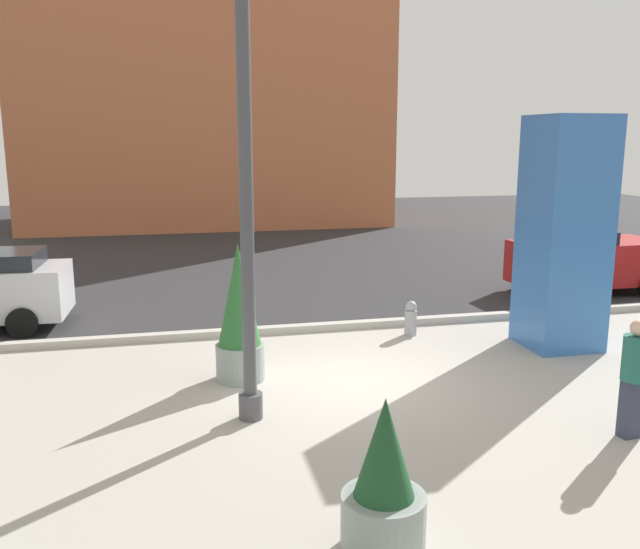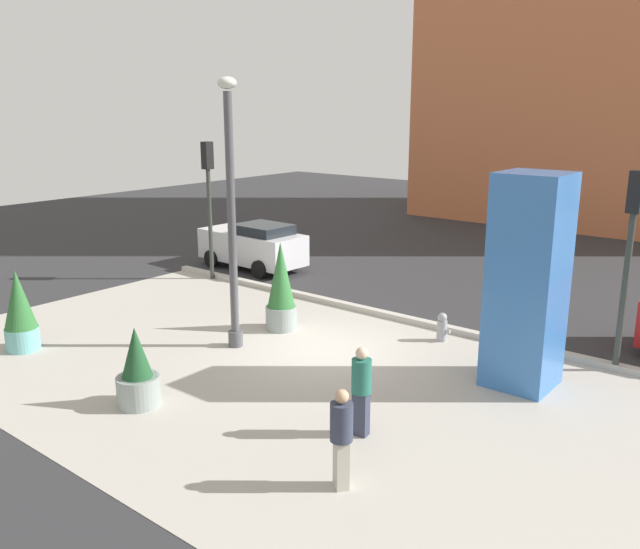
% 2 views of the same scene
% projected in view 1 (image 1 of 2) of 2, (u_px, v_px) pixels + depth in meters
% --- Properties ---
extents(ground_plane, '(60.00, 60.00, 0.00)m').
position_uv_depth(ground_plane, '(305.00, 321.00, 15.41)').
color(ground_plane, '#2D2D30').
extents(plaza_pavement, '(18.00, 10.00, 0.02)m').
position_uv_depth(plaza_pavement, '(387.00, 429.00, 9.67)').
color(plaza_pavement, '#ADA89E').
rests_on(plaza_pavement, ground_plane).
extents(curb_strip, '(18.00, 0.24, 0.16)m').
position_uv_depth(curb_strip, '(313.00, 328.00, 14.55)').
color(curb_strip, '#B7B2A8').
rests_on(curb_strip, ground_plane).
extents(lamp_post, '(0.44, 0.44, 6.48)m').
position_uv_depth(lamp_post, '(246.00, 208.00, 9.41)').
color(lamp_post, '#4C4C51').
rests_on(lamp_post, ground_plane).
extents(art_pillar_blue, '(1.37, 1.37, 4.55)m').
position_uv_depth(art_pillar_blue, '(564.00, 234.00, 13.10)').
color(art_pillar_blue, '#3870BC').
rests_on(art_pillar_blue, ground_plane).
extents(potted_plant_by_pillar, '(0.86, 0.86, 1.65)m').
position_uv_depth(potted_plant_by_pillar, '(384.00, 489.00, 6.69)').
color(potted_plant_by_pillar, gray).
rests_on(potted_plant_by_pillar, ground_plane).
extents(potted_plant_near_right, '(0.84, 0.84, 2.40)m').
position_uv_depth(potted_plant_near_right, '(239.00, 317.00, 11.43)').
color(potted_plant_near_right, gray).
rests_on(potted_plant_near_right, ground_plane).
extents(fire_hydrant, '(0.36, 0.26, 0.75)m').
position_uv_depth(fire_hydrant, '(411.00, 318.00, 14.19)').
color(fire_hydrant, '#99999E').
rests_on(fire_hydrant, ground_plane).
extents(traffic_light_corner, '(0.28, 0.42, 4.52)m').
position_uv_depth(traffic_light_corner, '(570.00, 186.00, 15.23)').
color(traffic_light_corner, '#333833').
rests_on(traffic_light_corner, ground_plane).
extents(car_passing_lane, '(4.10, 2.19, 1.73)m').
position_uv_depth(car_passing_lane, '(586.00, 260.00, 18.06)').
color(car_passing_lane, red).
rests_on(car_passing_lane, ground_plane).
extents(pedestrian_on_sidewalk, '(0.40, 0.40, 1.71)m').
position_uv_depth(pedestrian_on_sidewalk, '(634.00, 373.00, 9.23)').
color(pedestrian_on_sidewalk, '#33384C').
rests_on(pedestrian_on_sidewalk, ground_plane).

